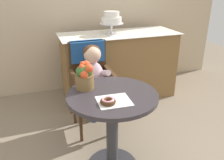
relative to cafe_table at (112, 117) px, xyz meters
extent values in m
cylinder|color=#332D33|center=(0.00, 0.00, 0.20)|extent=(0.72, 0.72, 0.03)
cylinder|color=#333338|center=(0.00, 0.00, -0.16)|extent=(0.10, 0.10, 0.69)
cube|color=#472D19|center=(0.00, 0.62, -0.04)|extent=(0.42, 0.42, 0.04)
cube|color=#472D19|center=(0.00, 0.81, 0.22)|extent=(0.40, 0.04, 0.46)
cube|color=#472D19|center=(-0.19, 0.62, 0.08)|extent=(0.04, 0.38, 0.18)
cube|color=#472D19|center=(0.19, 0.62, 0.08)|extent=(0.04, 0.38, 0.18)
cube|color=#1E4C8C|center=(0.00, 0.81, 0.34)|extent=(0.36, 0.11, 0.22)
cylinder|color=#472D19|center=(-0.18, 0.44, -0.28)|extent=(0.03, 0.03, 0.45)
cylinder|color=#472D19|center=(0.18, 0.44, -0.28)|extent=(0.03, 0.03, 0.45)
cylinder|color=#472D19|center=(-0.18, 0.80, -0.28)|extent=(0.03, 0.03, 0.45)
cylinder|color=#472D19|center=(0.18, 0.80, -0.28)|extent=(0.03, 0.03, 0.45)
ellipsoid|color=silver|center=(0.00, 0.60, 0.14)|extent=(0.22, 0.16, 0.30)
sphere|color=#E0B293|center=(0.00, 0.59, 0.36)|extent=(0.17, 0.17, 0.17)
ellipsoid|color=#4C2D19|center=(0.00, 0.61, 0.38)|extent=(0.17, 0.17, 0.14)
cylinder|color=silver|center=(-0.10, 0.51, 0.19)|extent=(0.08, 0.23, 0.13)
sphere|color=#E0B293|center=(-0.09, 0.44, 0.12)|extent=(0.06, 0.06, 0.06)
cylinder|color=silver|center=(0.09, 0.51, 0.19)|extent=(0.08, 0.23, 0.13)
sphere|color=#E0B293|center=(0.08, 0.44, 0.12)|extent=(0.06, 0.06, 0.06)
cylinder|color=#3F4760|center=(-0.06, 0.52, 0.03)|extent=(0.09, 0.22, 0.09)
cylinder|color=#3F4760|center=(-0.06, 0.41, -0.14)|extent=(0.08, 0.08, 0.26)
cylinder|color=#3F4760|center=(0.05, 0.52, 0.03)|extent=(0.09, 0.22, 0.09)
cylinder|color=#3F4760|center=(0.05, 0.41, -0.14)|extent=(0.08, 0.08, 0.26)
cube|color=white|center=(-0.03, -0.12, 0.21)|extent=(0.25, 0.23, 0.00)
torus|color=#4C2D19|center=(-0.08, -0.14, 0.23)|extent=(0.11, 0.11, 0.04)
torus|color=pink|center=(-0.08, -0.14, 0.24)|extent=(0.10, 0.10, 0.02)
cylinder|color=brown|center=(-0.18, 0.17, 0.27)|extent=(0.15, 0.15, 0.12)
ellipsoid|color=#38662D|center=(-0.18, 0.17, 0.36)|extent=(0.14, 0.14, 0.10)
sphere|color=#E54C23|center=(-0.14, 0.17, 0.36)|extent=(0.06, 0.06, 0.06)
sphere|color=#E54C23|center=(-0.15, 0.20, 0.40)|extent=(0.07, 0.07, 0.07)
sphere|color=#E54C23|center=(-0.18, 0.19, 0.41)|extent=(0.05, 0.05, 0.05)
sphere|color=#E54C23|center=(-0.20, 0.18, 0.36)|extent=(0.05, 0.05, 0.05)
sphere|color=#E54C23|center=(-0.20, 0.16, 0.40)|extent=(0.05, 0.05, 0.05)
sphere|color=#E54C23|center=(-0.19, 0.12, 0.35)|extent=(0.07, 0.07, 0.07)
sphere|color=#E54C23|center=(-0.15, 0.13, 0.40)|extent=(0.07, 0.07, 0.07)
cube|color=olive|center=(0.55, 1.30, -0.06)|extent=(1.50, 0.56, 0.90)
cube|color=white|center=(0.55, 1.30, 0.39)|extent=(1.56, 0.62, 0.01)
cylinder|color=silver|center=(0.44, 1.30, 0.40)|extent=(0.16, 0.16, 0.01)
cylinder|color=silver|center=(0.44, 1.30, 0.46)|extent=(0.03, 0.03, 0.12)
cylinder|color=silver|center=(0.44, 1.30, 0.53)|extent=(0.30, 0.30, 0.01)
cylinder|color=white|center=(0.44, 1.30, 0.57)|extent=(0.26, 0.25, 0.08)
cylinder|color=white|center=(0.44, 1.30, 0.54)|extent=(0.26, 0.26, 0.01)
cylinder|color=white|center=(0.44, 1.30, 0.64)|extent=(0.20, 0.20, 0.07)
cylinder|color=white|center=(0.44, 1.30, 0.61)|extent=(0.20, 0.20, 0.01)
camera|label=1|loc=(-0.54, -1.55, 1.03)|focal=37.74mm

